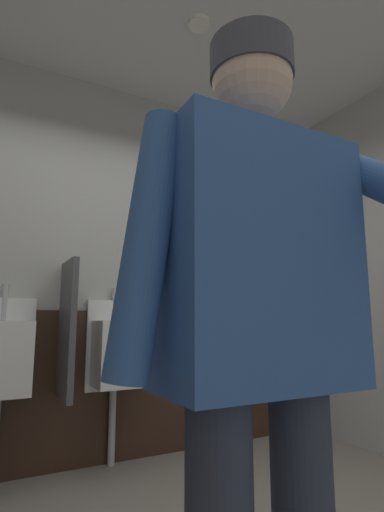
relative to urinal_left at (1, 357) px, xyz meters
name	(u,v)px	position (x,y,z in m)	size (l,w,h in m)	color
wall_back	(109,263)	(0.72, 0.22, 0.67)	(4.38, 0.12, 2.89)	#B2B2AD
wainscot_band_back	(107,385)	(0.72, 0.14, -0.24)	(3.78, 0.03, 1.07)	#382319
downlight_far	(200,23)	(0.96, -0.83, 2.10)	(0.14, 0.14, 0.03)	white
urinal_left	(1,357)	(0.00, 0.00, 0.00)	(0.40, 0.34, 1.24)	white
urinal_middle	(118,352)	(0.75, 0.00, 0.00)	(0.40, 0.34, 1.24)	white
privacy_divider_panel	(67,328)	(0.38, -0.07, 0.17)	(0.04, 0.40, 0.90)	#4C4C51
person	(261,323)	(0.42, -2.05, 0.22)	(0.68, 0.60, 1.70)	#2D3342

